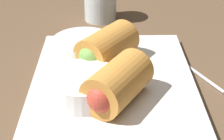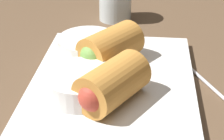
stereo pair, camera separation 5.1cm
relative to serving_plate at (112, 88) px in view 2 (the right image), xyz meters
The scene contains 6 objects.
table_surface 2.08cm from the serving_plate, 45.50° to the left, with size 180.00×140.00×2.00cm.
serving_plate is the anchor object (origin of this frame).
roll_front_left 5.92cm from the serving_plate, behind, with size 11.07×9.79×5.62cm.
roll_front_right 6.76cm from the serving_plate, 11.64° to the left, with size 11.03×10.13×5.62cm.
dipping_bowl_near 5.49cm from the serving_plate, 127.13° to the left, with size 9.68×9.68×3.10cm.
dipping_bowl_far 9.78cm from the serving_plate, 29.11° to the left, with size 9.68×9.68×3.10cm.
Camera 2 is at (-45.28, -5.31, 31.50)cm, focal length 60.00 mm.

